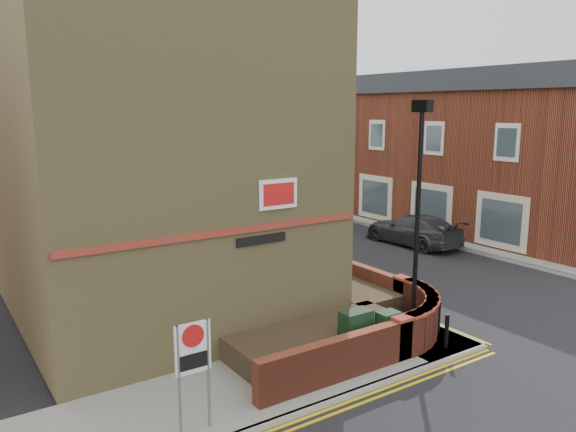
% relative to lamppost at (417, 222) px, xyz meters
% --- Properties ---
extents(ground, '(120.00, 120.00, 0.00)m').
position_rel_lamppost_xyz_m(ground, '(-1.60, -1.20, -3.34)').
color(ground, black).
rests_on(ground, ground).
extents(pavement_corner, '(13.00, 3.00, 0.12)m').
position_rel_lamppost_xyz_m(pavement_corner, '(-5.10, 0.30, -3.28)').
color(pavement_corner, gray).
rests_on(pavement_corner, ground).
extents(pavement_main, '(2.00, 32.00, 0.12)m').
position_rel_lamppost_xyz_m(pavement_main, '(0.40, 14.80, -3.28)').
color(pavement_main, gray).
rests_on(pavement_main, ground).
extents(pavement_far, '(4.00, 40.00, 0.12)m').
position_rel_lamppost_xyz_m(pavement_far, '(11.40, 11.80, -3.28)').
color(pavement_far, gray).
rests_on(pavement_far, ground).
extents(kerb_side, '(13.00, 0.15, 0.12)m').
position_rel_lamppost_xyz_m(kerb_side, '(-5.10, -1.20, -3.28)').
color(kerb_side, gray).
rests_on(kerb_side, ground).
extents(kerb_main_near, '(0.15, 32.00, 0.12)m').
position_rel_lamppost_xyz_m(kerb_main_near, '(1.40, 14.80, -3.28)').
color(kerb_main_near, gray).
rests_on(kerb_main_near, ground).
extents(kerb_main_far, '(0.15, 40.00, 0.12)m').
position_rel_lamppost_xyz_m(kerb_main_far, '(9.40, 11.80, -3.28)').
color(kerb_main_far, gray).
rests_on(kerb_main_far, ground).
extents(yellow_lines_side, '(13.00, 0.28, 0.01)m').
position_rel_lamppost_xyz_m(yellow_lines_side, '(-5.10, -1.45, -3.34)').
color(yellow_lines_side, gold).
rests_on(yellow_lines_side, ground).
extents(yellow_lines_main, '(0.28, 32.00, 0.01)m').
position_rel_lamppost_xyz_m(yellow_lines_main, '(1.65, 14.80, -3.34)').
color(yellow_lines_main, gold).
rests_on(yellow_lines_main, ground).
extents(corner_building, '(8.95, 10.40, 13.60)m').
position_rel_lamppost_xyz_m(corner_building, '(-4.44, 6.80, 2.88)').
color(corner_building, '#927F4D').
rests_on(corner_building, ground).
extents(garden_wall, '(6.80, 6.00, 1.20)m').
position_rel_lamppost_xyz_m(garden_wall, '(-1.60, 1.30, -3.34)').
color(garden_wall, maroon).
rests_on(garden_wall, ground).
extents(lamppost, '(0.25, 0.50, 6.30)m').
position_rel_lamppost_xyz_m(lamppost, '(0.00, 0.00, 0.00)').
color(lamppost, black).
rests_on(lamppost, pavement_corner).
extents(utility_cabinet_large, '(0.80, 0.45, 1.20)m').
position_rel_lamppost_xyz_m(utility_cabinet_large, '(-1.90, 0.10, -2.62)').
color(utility_cabinet_large, black).
rests_on(utility_cabinet_large, pavement_corner).
extents(utility_cabinet_small, '(0.55, 0.40, 1.10)m').
position_rel_lamppost_xyz_m(utility_cabinet_small, '(-1.10, -0.20, -2.67)').
color(utility_cabinet_small, black).
rests_on(utility_cabinet_small, pavement_corner).
extents(bollard_near, '(0.11, 0.11, 0.90)m').
position_rel_lamppost_xyz_m(bollard_near, '(0.40, -0.80, -2.77)').
color(bollard_near, black).
rests_on(bollard_near, pavement_corner).
extents(bollard_far, '(0.11, 0.11, 0.90)m').
position_rel_lamppost_xyz_m(bollard_far, '(1.00, -0.00, -2.77)').
color(bollard_far, black).
rests_on(bollard_far, pavement_corner).
extents(zone_sign, '(0.72, 0.07, 2.20)m').
position_rel_lamppost_xyz_m(zone_sign, '(-6.60, -0.70, -1.70)').
color(zone_sign, slate).
rests_on(zone_sign, pavement_corner).
extents(far_terrace, '(5.40, 30.40, 8.00)m').
position_rel_lamppost_xyz_m(far_terrace, '(12.90, 15.80, 0.70)').
color(far_terrace, maroon).
rests_on(far_terrace, ground).
extents(far_terrace_cream, '(5.40, 12.40, 8.00)m').
position_rel_lamppost_xyz_m(far_terrace_cream, '(12.90, 36.80, 0.71)').
color(far_terrace_cream, beige).
rests_on(far_terrace_cream, ground).
extents(tree_near, '(3.64, 3.65, 6.70)m').
position_rel_lamppost_xyz_m(tree_near, '(0.40, 12.85, 1.36)').
color(tree_near, '#382B1E').
rests_on(tree_near, pavement_main).
extents(tree_mid, '(4.03, 4.03, 7.42)m').
position_rel_lamppost_xyz_m(tree_mid, '(0.40, 20.85, 1.85)').
color(tree_mid, '#382B1E').
rests_on(tree_mid, pavement_main).
extents(tree_far, '(3.81, 3.81, 7.00)m').
position_rel_lamppost_xyz_m(tree_far, '(0.40, 28.85, 1.57)').
color(tree_far, '#382B1E').
rests_on(tree_far, pavement_main).
extents(traffic_light_assembly, '(0.20, 0.16, 4.20)m').
position_rel_lamppost_xyz_m(traffic_light_assembly, '(0.80, 23.80, -0.56)').
color(traffic_light_assembly, black).
rests_on(traffic_light_assembly, pavement_main).
extents(silver_car_near, '(2.43, 4.68, 1.47)m').
position_rel_lamppost_xyz_m(silver_car_near, '(3.40, 14.42, -2.61)').
color(silver_car_near, '#BABCC3').
rests_on(silver_car_near, ground).
extents(red_car_main, '(2.70, 4.96, 1.32)m').
position_rel_lamppost_xyz_m(red_car_main, '(3.37, 17.07, -2.68)').
color(red_car_main, maroon).
rests_on(red_car_main, ground).
extents(grey_car_far, '(2.15, 4.96, 1.42)m').
position_rel_lamppost_xyz_m(grey_car_far, '(8.32, 7.96, -2.63)').
color(grey_car_far, '#313136').
rests_on(grey_car_far, ground).
extents(silver_car_far, '(2.63, 3.95, 1.25)m').
position_rel_lamppost_xyz_m(silver_car_far, '(8.06, 14.37, -2.72)').
color(silver_car_far, '#ABACB3').
rests_on(silver_car_far, ground).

